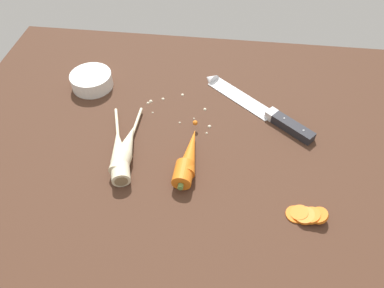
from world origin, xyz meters
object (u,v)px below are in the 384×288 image
object	(u,v)px
parsnip_mid_left	(119,154)
carrot_slice_stack	(306,215)
whole_carrot	(187,158)
prep_bowl	(92,80)
parsnip_front	(126,148)
chefs_knife	(253,104)

from	to	relation	value
parsnip_mid_left	carrot_slice_stack	xyz separation A→B (cm)	(40.13, -9.97, -1.15)
carrot_slice_stack	parsnip_mid_left	bearing A→B (deg)	166.05
whole_carrot	prep_bowl	bearing A→B (deg)	140.60
whole_carrot	parsnip_front	size ratio (longest dim) A/B	0.94
whole_carrot	parsnip_mid_left	world-z (taller)	whole_carrot
chefs_knife	whole_carrot	world-z (taller)	whole_carrot
whole_carrot	parsnip_front	distance (cm)	14.04
parsnip_front	carrot_slice_stack	distance (cm)	40.78
parsnip_mid_left	whole_carrot	bearing A→B (deg)	2.75
parsnip_front	carrot_slice_stack	size ratio (longest dim) A/B	2.65
chefs_knife	whole_carrot	size ratio (longest dim) A/B	1.45
whole_carrot	carrot_slice_stack	distance (cm)	27.25
whole_carrot	parsnip_mid_left	distance (cm)	15.12
parsnip_mid_left	carrot_slice_stack	distance (cm)	41.37
whole_carrot	carrot_slice_stack	bearing A→B (deg)	-23.14
chefs_knife	prep_bowl	bearing A→B (deg)	176.19
carrot_slice_stack	chefs_knife	bearing A→B (deg)	108.47
whole_carrot	parsnip_mid_left	xyz separation A→B (cm)	(-15.11, -0.72, -0.12)
prep_bowl	whole_carrot	bearing A→B (deg)	-39.40
whole_carrot	parsnip_front	xyz separation A→B (cm)	(-13.99, 1.10, -0.12)
parsnip_front	prep_bowl	bearing A→B (deg)	123.49
chefs_knife	parsnip_mid_left	size ratio (longest dim) A/B	1.26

